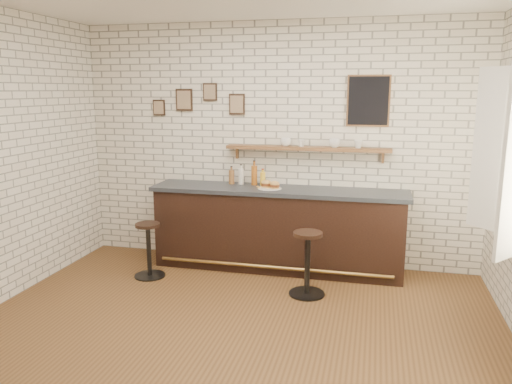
{
  "coord_description": "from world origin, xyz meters",
  "views": [
    {
      "loc": [
        1.21,
        -4.1,
        2.18
      ],
      "look_at": [
        0.0,
        0.9,
        1.12
      ],
      "focal_mm": 35.0,
      "sensor_mm": 36.0,
      "label": 1
    }
  ],
  "objects_px": {
    "shelf_cup_a": "(286,142)",
    "shelf_cup_b": "(301,143)",
    "bitters_bottle_brown": "(232,177)",
    "sandwich_plate": "(270,188)",
    "bar_stool_left": "(149,248)",
    "shelf_cup_c": "(335,143)",
    "bar_stool_right": "(307,261)",
    "condiment_bottle_yellow": "(263,178)",
    "bar_counter": "(278,229)",
    "bitters_bottle_amber": "(254,175)",
    "bitters_bottle_white": "(241,176)",
    "ciabatta_sandwich": "(271,184)",
    "shelf_cup_d": "(358,144)"
  },
  "relations": [
    {
      "from": "bitters_bottle_brown",
      "to": "bar_stool_right",
      "type": "relative_size",
      "value": 0.32
    },
    {
      "from": "sandwich_plate",
      "to": "shelf_cup_d",
      "type": "height_order",
      "value": "shelf_cup_d"
    },
    {
      "from": "shelf_cup_a",
      "to": "shelf_cup_c",
      "type": "xyz_separation_m",
      "value": [
        0.59,
        0.0,
        0.0
      ]
    },
    {
      "from": "bitters_bottle_amber",
      "to": "shelf_cup_d",
      "type": "height_order",
      "value": "shelf_cup_d"
    },
    {
      "from": "sandwich_plate",
      "to": "shelf_cup_a",
      "type": "relative_size",
      "value": 2.17
    },
    {
      "from": "bar_stool_left",
      "to": "shelf_cup_c",
      "type": "relative_size",
      "value": 4.81
    },
    {
      "from": "bar_stool_left",
      "to": "bar_stool_right",
      "type": "height_order",
      "value": "bar_stool_right"
    },
    {
      "from": "sandwich_plate",
      "to": "bitters_bottle_brown",
      "type": "bearing_deg",
      "value": 160.23
    },
    {
      "from": "bitters_bottle_amber",
      "to": "bar_stool_left",
      "type": "bearing_deg",
      "value": -144.0
    },
    {
      "from": "bitters_bottle_brown",
      "to": "bar_stool_right",
      "type": "xyz_separation_m",
      "value": [
        1.1,
        -0.89,
        -0.73
      ]
    },
    {
      "from": "bitters_bottle_white",
      "to": "bitters_bottle_amber",
      "type": "bearing_deg",
      "value": 0.0
    },
    {
      "from": "ciabatta_sandwich",
      "to": "bitters_bottle_amber",
      "type": "bearing_deg",
      "value": 142.39
    },
    {
      "from": "bitters_bottle_white",
      "to": "bar_stool_left",
      "type": "relative_size",
      "value": 0.39
    },
    {
      "from": "bar_counter",
      "to": "shelf_cup_a",
      "type": "bearing_deg",
      "value": 75.9
    },
    {
      "from": "condiment_bottle_yellow",
      "to": "shelf_cup_b",
      "type": "relative_size",
      "value": 2.31
    },
    {
      "from": "shelf_cup_b",
      "to": "shelf_cup_d",
      "type": "relative_size",
      "value": 0.88
    },
    {
      "from": "shelf_cup_a",
      "to": "shelf_cup_d",
      "type": "height_order",
      "value": "shelf_cup_a"
    },
    {
      "from": "bitters_bottle_white",
      "to": "bar_stool_right",
      "type": "bearing_deg",
      "value": -42.39
    },
    {
      "from": "condiment_bottle_yellow",
      "to": "bar_stool_right",
      "type": "xyz_separation_m",
      "value": [
        0.69,
        -0.89,
        -0.72
      ]
    },
    {
      "from": "bar_stool_right",
      "to": "shelf_cup_c",
      "type": "xyz_separation_m",
      "value": [
        0.18,
        0.94,
        1.18
      ]
    },
    {
      "from": "bitters_bottle_amber",
      "to": "shelf_cup_c",
      "type": "xyz_separation_m",
      "value": [
        0.98,
        0.05,
        0.42
      ]
    },
    {
      "from": "sandwich_plate",
      "to": "bar_stool_right",
      "type": "bearing_deg",
      "value": -50.94
    },
    {
      "from": "bar_counter",
      "to": "shelf_cup_d",
      "type": "xyz_separation_m",
      "value": [
        0.92,
        0.2,
        1.04
      ]
    },
    {
      "from": "bitters_bottle_brown",
      "to": "shelf_cup_d",
      "type": "height_order",
      "value": "shelf_cup_d"
    },
    {
      "from": "shelf_cup_c",
      "to": "ciabatta_sandwich",
      "type": "bearing_deg",
      "value": 124.66
    },
    {
      "from": "bitters_bottle_amber",
      "to": "shelf_cup_b",
      "type": "xyz_separation_m",
      "value": [
        0.58,
        0.05,
        0.41
      ]
    },
    {
      "from": "bitters_bottle_brown",
      "to": "shelf_cup_c",
      "type": "distance_m",
      "value": 1.35
    },
    {
      "from": "bar_stool_right",
      "to": "shelf_cup_d",
      "type": "relative_size",
      "value": 6.81
    },
    {
      "from": "condiment_bottle_yellow",
      "to": "shelf_cup_c",
      "type": "relative_size",
      "value": 1.55
    },
    {
      "from": "bitters_bottle_brown",
      "to": "bitters_bottle_white",
      "type": "xyz_separation_m",
      "value": [
        0.12,
        -0.0,
        0.01
      ]
    },
    {
      "from": "bitters_bottle_brown",
      "to": "shelf_cup_b",
      "type": "xyz_separation_m",
      "value": [
        0.87,
        0.05,
        0.44
      ]
    },
    {
      "from": "bar_stool_left",
      "to": "shelf_cup_a",
      "type": "xyz_separation_m",
      "value": [
        1.47,
        0.84,
        1.2
      ]
    },
    {
      "from": "bar_stool_right",
      "to": "shelf_cup_b",
      "type": "bearing_deg",
      "value": 103.47
    },
    {
      "from": "ciabatta_sandwich",
      "to": "shelf_cup_c",
      "type": "xyz_separation_m",
      "value": [
        0.73,
        0.24,
        0.49
      ]
    },
    {
      "from": "bar_stool_right",
      "to": "condiment_bottle_yellow",
      "type": "bearing_deg",
      "value": 127.98
    },
    {
      "from": "bitters_bottle_brown",
      "to": "sandwich_plate",
      "type": "bearing_deg",
      "value": -19.77
    },
    {
      "from": "sandwich_plate",
      "to": "shelf_cup_c",
      "type": "bearing_deg",
      "value": 17.93
    },
    {
      "from": "bar_stool_right",
      "to": "shelf_cup_c",
      "type": "height_order",
      "value": "shelf_cup_c"
    },
    {
      "from": "bitters_bottle_brown",
      "to": "shelf_cup_c",
      "type": "xyz_separation_m",
      "value": [
        1.27,
        0.05,
        0.45
      ]
    },
    {
      "from": "sandwich_plate",
      "to": "condiment_bottle_yellow",
      "type": "height_order",
      "value": "condiment_bottle_yellow"
    },
    {
      "from": "bar_counter",
      "to": "ciabatta_sandwich",
      "type": "bearing_deg",
      "value": -155.34
    },
    {
      "from": "shelf_cup_a",
      "to": "ciabatta_sandwich",
      "type": "bearing_deg",
      "value": -128.38
    },
    {
      "from": "shelf_cup_a",
      "to": "shelf_cup_c",
      "type": "distance_m",
      "value": 0.59
    },
    {
      "from": "sandwich_plate",
      "to": "shelf_cup_a",
      "type": "height_order",
      "value": "shelf_cup_a"
    },
    {
      "from": "shelf_cup_a",
      "to": "shelf_cup_b",
      "type": "distance_m",
      "value": 0.19
    },
    {
      "from": "sandwich_plate",
      "to": "shelf_cup_c",
      "type": "distance_m",
      "value": 0.95
    },
    {
      "from": "condiment_bottle_yellow",
      "to": "shelf_cup_b",
      "type": "distance_m",
      "value": 0.65
    },
    {
      "from": "bar_stool_right",
      "to": "bitters_bottle_brown",
      "type": "bearing_deg",
      "value": 141.01
    },
    {
      "from": "bitters_bottle_white",
      "to": "condiment_bottle_yellow",
      "type": "relative_size",
      "value": 1.21
    },
    {
      "from": "bitters_bottle_amber",
      "to": "bar_stool_left",
      "type": "distance_m",
      "value": 1.56
    }
  ]
}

